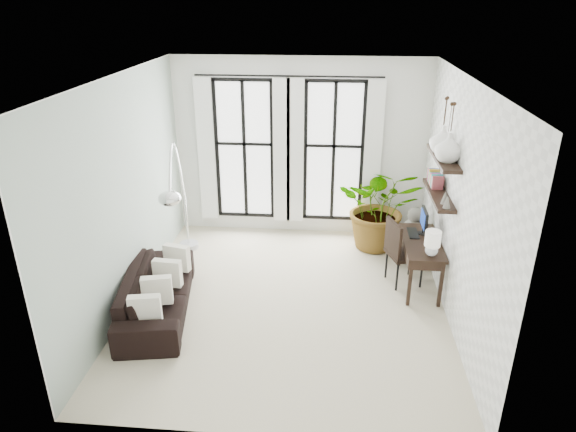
# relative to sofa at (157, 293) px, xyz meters

# --- Properties ---
(floor) EXTENTS (5.00, 5.00, 0.00)m
(floor) POSITION_rel_sofa_xyz_m (1.80, 0.41, -0.31)
(floor) COLOR beige
(floor) RESTS_ON ground
(ceiling) EXTENTS (5.00, 5.00, 0.00)m
(ceiling) POSITION_rel_sofa_xyz_m (1.80, 0.41, 2.89)
(ceiling) COLOR white
(ceiling) RESTS_ON wall_back
(wall_left) EXTENTS (0.00, 5.00, 5.00)m
(wall_left) POSITION_rel_sofa_xyz_m (-0.45, 0.41, 1.29)
(wall_left) COLOR #9CAEA2
(wall_left) RESTS_ON floor
(wall_right) EXTENTS (0.00, 5.00, 5.00)m
(wall_right) POSITION_rel_sofa_xyz_m (4.05, 0.41, 1.29)
(wall_right) COLOR white
(wall_right) RESTS_ON floor
(wall_back) EXTENTS (4.50, 0.00, 4.50)m
(wall_back) POSITION_rel_sofa_xyz_m (1.80, 2.91, 1.29)
(wall_back) COLOR white
(wall_back) RESTS_ON floor
(windows) EXTENTS (3.26, 0.13, 2.65)m
(windows) POSITION_rel_sofa_xyz_m (1.60, 2.84, 1.25)
(windows) COLOR white
(windows) RESTS_ON wall_back
(wall_shelves) EXTENTS (0.25, 1.30, 0.60)m
(wall_shelves) POSITION_rel_sofa_xyz_m (3.91, 1.10, 1.42)
(wall_shelves) COLOR black
(wall_shelves) RESTS_ON wall_right
(sofa) EXTENTS (1.17, 2.23, 0.62)m
(sofa) POSITION_rel_sofa_xyz_m (0.00, 0.00, 0.00)
(sofa) COLOR black
(sofa) RESTS_ON floor
(throw_pillows) EXTENTS (0.40, 1.52, 0.40)m
(throw_pillows) POSITION_rel_sofa_xyz_m (0.10, 0.00, 0.19)
(throw_pillows) COLOR white
(throw_pillows) RESTS_ON sofa
(plant) EXTENTS (1.50, 1.34, 1.53)m
(plant) POSITION_rel_sofa_xyz_m (3.23, 2.34, 0.46)
(plant) COLOR #2D7228
(plant) RESTS_ON floor
(desk) EXTENTS (0.54, 1.28, 1.15)m
(desk) POSITION_rel_sofa_xyz_m (3.75, 1.01, 0.40)
(desk) COLOR black
(desk) RESTS_ON floor
(desk_chair) EXTENTS (0.63, 0.63, 1.05)m
(desk_chair) POSITION_rel_sofa_xyz_m (3.44, 1.09, 0.29)
(desk_chair) COLOR black
(desk_chair) RESTS_ON floor
(arc_lamp) EXTENTS (0.72, 2.26, 2.23)m
(arc_lamp) POSITION_rel_sofa_xyz_m (0.10, 1.02, 1.43)
(arc_lamp) COLOR silver
(arc_lamp) RESTS_ON floor
(buddha) EXTENTS (0.53, 0.53, 0.95)m
(buddha) POSITION_rel_sofa_xyz_m (3.77, 1.91, 0.09)
(buddha) COLOR slate
(buddha) RESTS_ON floor
(vase_a) EXTENTS (0.37, 0.37, 0.38)m
(vase_a) POSITION_rel_sofa_xyz_m (3.91, 0.81, 1.96)
(vase_a) COLOR white
(vase_a) RESTS_ON shelf_upper
(vase_b) EXTENTS (0.37, 0.37, 0.38)m
(vase_b) POSITION_rel_sofa_xyz_m (3.91, 1.21, 1.96)
(vase_b) COLOR white
(vase_b) RESTS_ON shelf_upper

